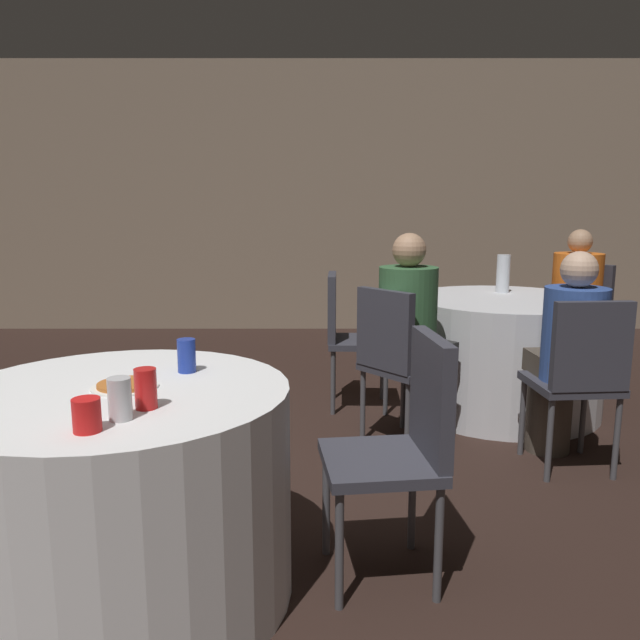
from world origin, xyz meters
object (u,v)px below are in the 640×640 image
object	(u,v)px
person_blue_shirt	(568,358)
person_orange_shirt	(574,306)
table_near	(127,494)
chair_near_east	(408,435)
chair_far_south	(584,370)
pizza_plate_near	(128,385)
chair_far_west	(348,327)
table_far	(505,354)
chair_far_northeast	(584,311)
bottle_far	(506,274)
person_green_jacket	(418,338)
soda_can_silver	(123,399)
chair_far_southwest	(398,353)
soda_can_red	(148,388)
soda_can_blue	(189,355)

from	to	relation	value
person_blue_shirt	person_orange_shirt	bearing A→B (deg)	63.31
table_near	chair_near_east	size ratio (longest dim) A/B	1.26
chair_far_south	pizza_plate_near	bearing A→B (deg)	-157.41
chair_far_west	table_far	bearing A→B (deg)	90.00
person_blue_shirt	chair_far_northeast	bearing A→B (deg)	60.98
pizza_plate_near	bottle_far	world-z (taller)	bottle_far
chair_far_west	person_green_jacket	distance (m)	0.71
chair_far_west	soda_can_silver	xyz separation A→B (m)	(-0.73, -2.36, 0.26)
pizza_plate_near	chair_far_south	bearing A→B (deg)	26.68
person_green_jacket	chair_near_east	bearing A→B (deg)	-50.23
table_far	person_blue_shirt	distance (m)	0.89
chair_near_east	person_blue_shirt	world-z (taller)	person_blue_shirt
pizza_plate_near	person_orange_shirt	bearing A→B (deg)	45.76
chair_far_southwest	person_blue_shirt	distance (m)	0.88
table_near	bottle_far	world-z (taller)	bottle_far
chair_near_east	chair_far_south	bearing A→B (deg)	-55.10
chair_far_west	soda_can_red	size ratio (longest dim) A/B	7.36
table_near	pizza_plate_near	size ratio (longest dim) A/B	5.14
person_blue_shirt	chair_far_west	bearing A→B (deg)	136.56
soda_can_blue	soda_can_red	xyz separation A→B (m)	(-0.04, -0.41, 0.00)
pizza_plate_near	table_far	bearing A→B (deg)	47.26
pizza_plate_near	soda_can_red	world-z (taller)	soda_can_red
soda_can_red	chair_far_northeast	bearing A→B (deg)	49.16
chair_far_south	person_orange_shirt	xyz separation A→B (m)	(0.59, 1.62, 0.06)
chair_far_southwest	person_blue_shirt	size ratio (longest dim) A/B	0.80
table_far	chair_far_south	world-z (taller)	chair_far_south
soda_can_blue	person_blue_shirt	bearing A→B (deg)	28.24
soda_can_silver	soda_can_red	xyz separation A→B (m)	(0.05, 0.10, 0.00)
pizza_plate_near	soda_can_red	size ratio (longest dim) A/B	1.81
chair_far_southwest	person_blue_shirt	world-z (taller)	person_blue_shirt
table_far	person_green_jacket	xyz separation A→B (m)	(-0.67, -0.57, 0.23)
table_near	person_blue_shirt	bearing A→B (deg)	30.84
table_near	soda_can_red	bearing A→B (deg)	-52.52
soda_can_red	soda_can_silver	bearing A→B (deg)	-114.69
person_green_jacket	bottle_far	distance (m)	1.13
chair_far_northeast	chair_far_west	world-z (taller)	same
chair_far_northeast	soda_can_silver	xyz separation A→B (m)	(-2.56, -3.00, 0.26)
person_blue_shirt	table_near	bearing A→B (deg)	-153.25
person_blue_shirt	soda_can_silver	size ratio (longest dim) A/B	9.18
chair_far_west	bottle_far	bearing A→B (deg)	103.40
chair_far_northeast	bottle_far	xyz separation A→B (m)	(-0.74, -0.43, 0.33)
person_blue_shirt	soda_can_red	distance (m)	2.26
bottle_far	chair_far_south	bearing A→B (deg)	-88.89
person_green_jacket	soda_can_silver	world-z (taller)	person_green_jacket
chair_near_east	chair_far_south	distance (m)	1.31
chair_far_west	bottle_far	world-z (taller)	bottle_far
soda_can_blue	bottle_far	distance (m)	2.70
table_far	chair_far_south	distance (m)	1.06
table_far	chair_far_southwest	bearing A→B (deg)	-139.67
person_orange_shirt	chair_far_south	bearing A→B (deg)	118.80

